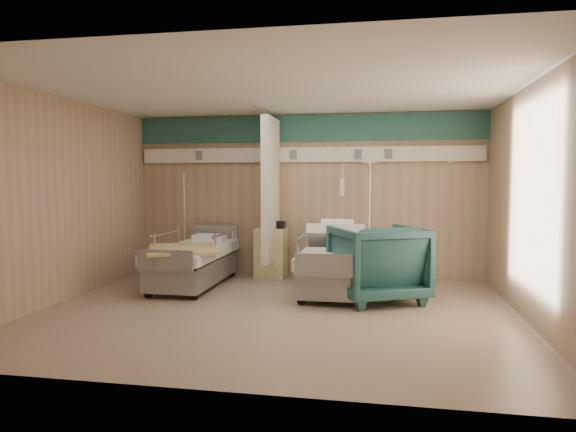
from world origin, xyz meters
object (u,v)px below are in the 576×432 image
Objects in this scene: visitor_armchair at (377,263)px; bed_right at (333,271)px; bed_left at (194,266)px; bedside_cabinet at (271,253)px; iv_stand_left at (185,254)px; iv_stand_right at (369,256)px.

bed_right is at bearing -60.67° from visitor_armchair.
bed_left is 1.39m from bedside_cabinet.
iv_stand_left is (-3.33, 1.30, -0.16)m from visitor_armchair.
visitor_armchair is (0.65, -0.47, 0.21)m from bed_right.
visitor_armchair is 0.64× the size of iv_stand_left.
iv_stand_left is at bearing 162.69° from bed_right.
visitor_armchair reaches higher than bedside_cabinet.
bedside_cabinet is 2.26m from visitor_armchair.
bed_right is 1.87× the size of visitor_armchair.
iv_stand_right is (-0.15, 1.44, -0.12)m from visitor_armchair.
bed_left is at bearing 180.00° from bed_right.
bed_right is at bearing -17.31° from iv_stand_left.
iv_stand_right is (0.50, 0.97, 0.09)m from bed_right.
iv_stand_right is (1.65, 0.07, -0.02)m from bedside_cabinet.
bed_left is at bearing -160.21° from iv_stand_right.
bed_left is at bearing -34.19° from visitor_armchair.
iv_stand_right reaches higher than iv_stand_left.
bed_right is 2.20m from bed_left.
iv_stand_left reaches higher than bed_left.
bed_right is at bearing -38.05° from bedside_cabinet.
bedside_cabinet is at bearing 2.43° from iv_stand_left.
bedside_cabinet is at bearing 141.95° from bed_right.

